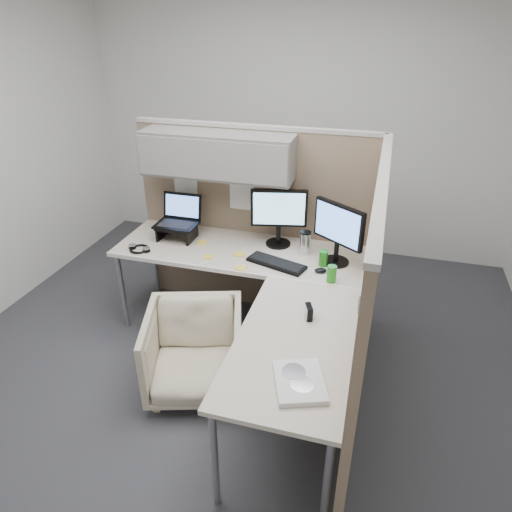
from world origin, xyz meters
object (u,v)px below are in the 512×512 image
(office_chair, at_px, (195,348))
(monitor_left, at_px, (279,213))
(keyboard, at_px, (276,263))
(desk, at_px, (255,285))

(office_chair, bearing_deg, monitor_left, 51.72)
(keyboard, bearing_deg, office_chair, -107.05)
(monitor_left, height_order, keyboard, monitor_left)
(desk, distance_m, keyboard, 0.27)
(desk, xyz_separation_m, office_chair, (-0.33, -0.37, -0.35))
(office_chair, xyz_separation_m, monitor_left, (0.36, 0.95, 0.67))
(office_chair, distance_m, keyboard, 0.85)
(desk, relative_size, monitor_left, 4.29)
(office_chair, relative_size, monitor_left, 1.44)
(monitor_left, bearing_deg, keyboard, -91.34)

